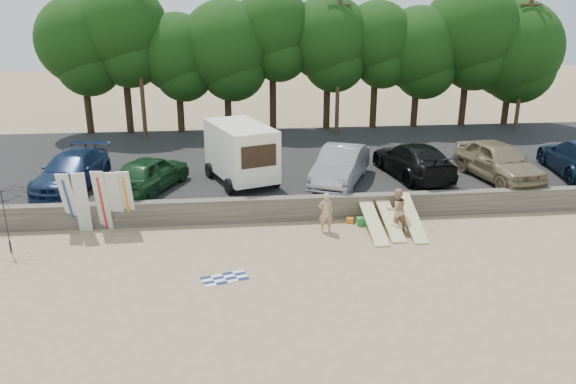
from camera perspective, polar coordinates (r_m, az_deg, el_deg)
name	(u,v)px	position (r m, az deg, el deg)	size (l,w,h in m)	color
ground	(362,246)	(21.18, 7.50, -5.51)	(120.00, 120.00, 0.00)	tan
seawall	(346,206)	(23.71, 5.92, -1.46)	(44.00, 0.50, 1.00)	#6B6356
parking_lot	(319,162)	(30.78, 3.13, 3.07)	(44.00, 14.50, 0.70)	#282828
treeline	(322,41)	(36.90, 3.50, 15.10)	(33.51, 6.39, 9.29)	#382616
utility_poles	(339,57)	(35.55, 5.16, 13.46)	(25.80, 0.26, 9.00)	#473321
box_trailer	(241,150)	(25.80, -4.82, 4.23)	(3.47, 4.71, 2.70)	white
car_0	(72,171)	(26.95, -21.10, 2.04)	(2.19, 5.38, 1.56)	#15264B
car_1	(150,173)	(25.57, -13.86, 1.92)	(1.86, 4.62, 1.57)	#153A1C
car_2	(341,165)	(25.91, 5.36, 2.72)	(1.77, 5.06, 1.67)	gray
car_3	(413,160)	(27.45, 12.58, 3.21)	(2.27, 5.59, 1.62)	black
car_4	(498,161)	(28.10, 20.57, 2.98)	(2.10, 5.22, 1.78)	#897857
surfboard_upright_0	(69,202)	(23.50, -21.35, -0.93)	(0.50, 0.06, 2.60)	silver
surfboard_upright_1	(82,203)	(23.13, -20.20, -1.02)	(0.50, 0.06, 2.60)	silver
surfboard_upright_2	(102,201)	(23.11, -18.37, -0.84)	(0.50, 0.06, 2.60)	silver
surfboard_upright_3	(115,200)	(23.10, -17.14, -0.79)	(0.50, 0.06, 2.60)	silver
surfboard_upright_4	(127,199)	(23.04, -16.05, -0.72)	(0.50, 0.06, 2.60)	silver
surfboard_low_0	(374,223)	(22.37, 8.68, -3.11)	(0.56, 3.00, 0.07)	beige
surfboard_low_1	(390,219)	(22.78, 10.29, -2.70)	(0.56, 3.00, 0.07)	beige
surfboard_low_2	(411,217)	(22.76, 12.43, -2.52)	(0.56, 3.00, 0.07)	beige
beachgoer_a	(326,212)	(22.08, 3.85, -2.08)	(0.59, 0.39, 1.62)	tan
beachgoer_b	(396,210)	(22.56, 10.97, -1.76)	(0.85, 0.66, 1.75)	tan
cooler	(361,221)	(23.10, 7.47, -2.97)	(0.38, 0.30, 0.32)	green
gear_bag	(350,220)	(23.31, 6.32, -2.86)	(0.30, 0.25, 0.22)	orange
beach_towel	(225,278)	(18.82, -6.45, -8.70)	(1.50, 1.50, 0.00)	white
beach_umbrella	(6,219)	(22.55, -26.69, -2.49)	(2.72, 2.77, 2.50)	black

